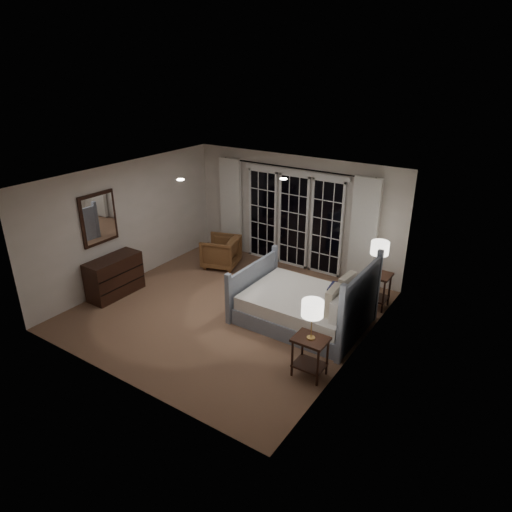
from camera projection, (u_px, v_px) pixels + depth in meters
The scene contains 20 objects.
floor at pixel (227, 310), 8.57m from camera, with size 5.00×5.00×0.00m, color #89624A.
ceiling at pixel (224, 179), 7.58m from camera, with size 5.00×5.00×0.00m, color silver.
wall_left at pixel (128, 223), 9.35m from camera, with size 0.02×5.00×2.50m, color silver.
wall_right at pixel (359, 284), 6.81m from camera, with size 0.02×5.00×2.50m, color silver.
wall_back at pixel (294, 212), 9.99m from camera, with size 5.00×0.02×2.50m, color silver.
wall_front at pixel (114, 307), 6.16m from camera, with size 5.00×0.02×2.50m, color silver.
french_doors at pixel (293, 220), 10.02m from camera, with size 2.50×0.04×2.20m.
curtain_rod at pixel (294, 168), 9.52m from camera, with size 0.03×0.03×3.50m, color black.
curtain_left at pixel (231, 206), 10.78m from camera, with size 0.55×0.10×2.25m, color silver.
curtain_right at pixel (364, 233), 9.10m from camera, with size 0.55×0.10×2.25m, color silver.
downlight_a at pixel (283, 179), 7.64m from camera, with size 0.12×0.12×0.01m, color white.
downlight_b at pixel (181, 180), 7.59m from camera, with size 0.12×0.12×0.01m, color white.
bed at pixel (306, 306), 8.05m from camera, with size 2.16×1.55×1.26m.
nightstand_left at pixel (310, 351), 6.64m from camera, with size 0.49×0.39×0.64m.
nightstand_right at pixel (376, 285), 8.54m from camera, with size 0.52×0.42×0.68m.
lamp_left at pixel (312, 309), 6.36m from camera, with size 0.32×0.32×0.61m.
lamp_right at pixel (380, 248), 8.25m from camera, with size 0.33×0.33×0.63m.
armchair at pixel (221, 252), 10.26m from camera, with size 0.75×0.77×0.70m, color brown.
dresser at pixel (115, 276), 8.99m from camera, with size 0.47×1.12×0.79m.
mirror at pixel (99, 219), 8.66m from camera, with size 0.05×0.85×1.00m.
Camera 1 is at (4.58, -5.93, 4.32)m, focal length 32.00 mm.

